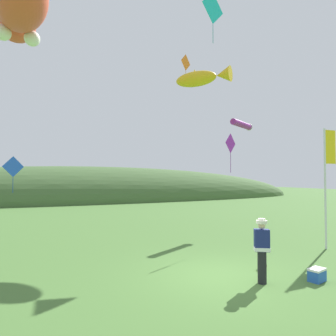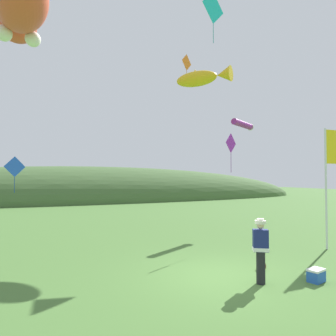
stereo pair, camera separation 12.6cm
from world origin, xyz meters
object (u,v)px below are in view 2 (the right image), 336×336
at_px(picnic_cooler, 316,275).
at_px(kite_diamond_orange, 187,63).
at_px(festival_banner_pole, 328,170).
at_px(kite_giant_cat, 20,9).
at_px(festival_attendant, 261,249).
at_px(kite_diamond_blue, 15,167).
at_px(kite_tube_streamer, 243,124).
at_px(kite_fish_windsock, 202,78).
at_px(kite_diamond_violet, 231,144).
at_px(kite_diamond_teal, 213,8).
at_px(kite_spool, 262,266).

xyz_separation_m(picnic_cooler, kite_diamond_orange, (1.01, 10.27, 9.82)).
height_order(festival_banner_pole, kite_giant_cat, kite_giant_cat).
height_order(festival_attendant, kite_diamond_blue, kite_diamond_blue).
bearing_deg(festival_attendant, kite_tube_streamer, 56.13).
relative_size(festival_attendant, kite_giant_cat, 0.24).
bearing_deg(kite_tube_streamer, festival_attendant, -123.87).
bearing_deg(kite_fish_windsock, picnic_cooler, -91.90).
relative_size(kite_diamond_violet, kite_diamond_teal, 0.75).
xyz_separation_m(kite_diamond_violet, kite_diamond_teal, (-0.76, 0.24, 6.31)).
relative_size(festival_attendant, festival_banner_pole, 0.36).
distance_m(kite_fish_windsock, kite_diamond_blue, 11.64).
height_order(kite_diamond_teal, kite_diamond_orange, kite_diamond_teal).
bearing_deg(picnic_cooler, kite_fish_windsock, 88.10).
xyz_separation_m(kite_spool, kite_diamond_teal, (0.76, 4.12, 10.63)).
bearing_deg(kite_diamond_blue, kite_giant_cat, -84.06).
bearing_deg(kite_tube_streamer, kite_fish_windsock, -157.30).
relative_size(kite_diamond_teal, kite_diamond_orange, 1.27).
height_order(festival_attendant, kite_tube_streamer, kite_tube_streamer).
distance_m(kite_diamond_blue, kite_diamond_teal, 13.56).
xyz_separation_m(festival_banner_pole, kite_fish_windsock, (-3.48, 4.28, 4.69)).
xyz_separation_m(kite_diamond_blue, kite_diamond_orange, (9.65, -2.72, 6.51)).
distance_m(kite_spool, kite_diamond_orange, 13.35).
relative_size(kite_fish_windsock, kite_diamond_teal, 1.12).
distance_m(kite_diamond_violet, kite_diamond_teal, 6.36).
bearing_deg(kite_giant_cat, kite_fish_windsock, -6.17).
height_order(kite_spool, kite_diamond_teal, kite_diamond_teal).
relative_size(kite_tube_streamer, kite_diamond_violet, 1.26).
bearing_deg(kite_diamond_teal, kite_diamond_violet, -17.33).
distance_m(kite_spool, festival_banner_pole, 5.48).
bearing_deg(kite_diamond_teal, kite_giant_cat, 164.90).
distance_m(kite_giant_cat, kite_diamond_violet, 10.86).
xyz_separation_m(kite_giant_cat, kite_diamond_blue, (-0.54, 5.21, -6.60)).
xyz_separation_m(kite_giant_cat, kite_fish_windsock, (8.32, -0.90, -2.18)).
bearing_deg(festival_banner_pole, festival_attendant, -157.83).
height_order(festival_attendant, kite_diamond_teal, kite_diamond_teal).
bearing_deg(kite_diamond_violet, festival_banner_pole, -43.77).
xyz_separation_m(kite_fish_windsock, kite_diamond_orange, (0.79, 3.39, 2.09)).
relative_size(kite_giant_cat, kite_fish_windsock, 2.77).
relative_size(festival_banner_pole, kite_diamond_blue, 2.35).
bearing_deg(kite_diamond_blue, kite_diamond_teal, -40.37).
relative_size(festival_banner_pole, kite_tube_streamer, 2.17).
relative_size(picnic_cooler, kite_fish_windsock, 0.20).
distance_m(picnic_cooler, kite_diamond_orange, 14.25).
height_order(kite_spool, kite_tube_streamer, kite_tube_streamer).
bearing_deg(picnic_cooler, festival_banner_pole, 35.04).
bearing_deg(kite_diamond_orange, kite_diamond_blue, 164.26).
bearing_deg(kite_spool, kite_diamond_orange, 79.17).
distance_m(kite_diamond_blue, kite_diamond_orange, 11.95).
bearing_deg(kite_fish_windsock, festival_banner_pole, -50.90).
distance_m(festival_banner_pole, kite_fish_windsock, 7.24).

